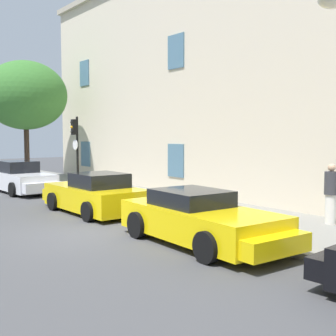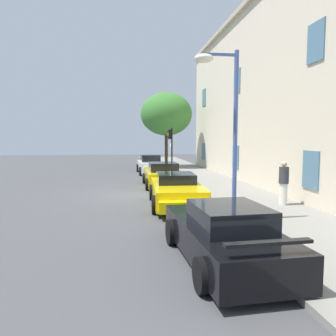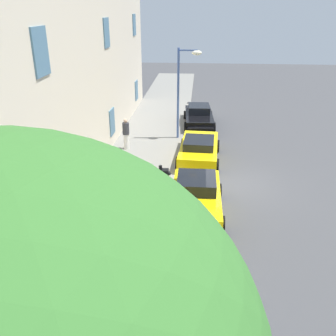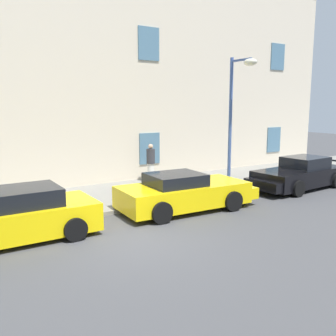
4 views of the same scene
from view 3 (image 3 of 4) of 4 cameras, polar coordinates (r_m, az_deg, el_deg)
name	(u,v)px [view 3 (image 3 of 4)]	position (r m, az deg, el deg)	size (l,w,h in m)	color
ground_plane	(232,184)	(17.89, 9.84, -2.42)	(80.00, 80.00, 0.00)	#444447
sidewalk	(137,179)	(18.01, -4.75, -1.71)	(60.00, 4.33, 0.14)	gray
building_facade	(46,65)	(17.51, -18.32, 14.92)	(32.66, 3.85, 10.84)	beige
sportscar_yellow_flank	(196,201)	(14.91, 4.32, -5.09)	(4.78, 2.20, 1.43)	yellow
sportscar_white_middle	(199,149)	(20.31, 4.83, 2.99)	(5.10, 2.36, 1.34)	yellow
sportscar_tail_end	(199,118)	(26.03, 4.80, 7.70)	(5.07, 2.27, 1.39)	black
traffic_light	(163,199)	(11.18, -0.72, -4.73)	(0.44, 0.36, 3.40)	black
street_lamp	(186,77)	(22.49, 2.73, 13.85)	(0.44, 1.42, 5.44)	#3F5999
pedestrian_admiring	(126,134)	(21.43, -6.50, 5.28)	(0.55, 0.55, 1.78)	silver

